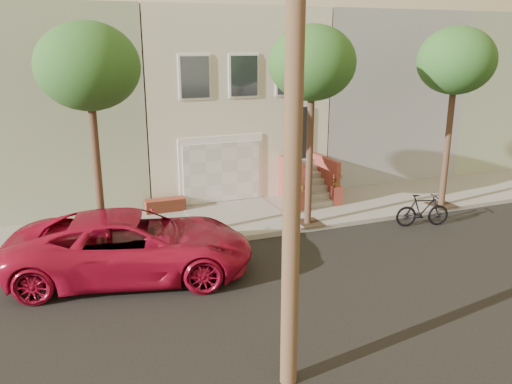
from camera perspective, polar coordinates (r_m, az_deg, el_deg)
name	(u,v)px	position (r m, az deg, el deg)	size (l,w,h in m)	color
ground	(342,281)	(13.65, 9.42, -9.66)	(90.00, 90.00, 0.00)	black
sidewalk	(263,216)	(18.05, 0.77, -2.63)	(40.00, 3.70, 0.15)	gray
house_row	(212,97)	(22.71, -4.87, 10.43)	(33.10, 11.70, 7.00)	beige
tree_left	(88,68)	(14.41, -18.02, 12.87)	(2.70, 2.57, 6.30)	#2D2116
tree_mid	(312,64)	(16.20, 6.22, 13.83)	(2.70, 2.57, 6.30)	#2D2116
tree_right	(456,62)	(19.37, 21.21, 13.23)	(2.70, 2.57, 6.30)	#2D2116
pickup_truck	(132,245)	(13.79, -13.49, -5.71)	(2.85, 6.18, 1.72)	maroon
motorcycle	(423,210)	(17.99, 17.90, -1.93)	(0.51, 1.82, 1.09)	black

